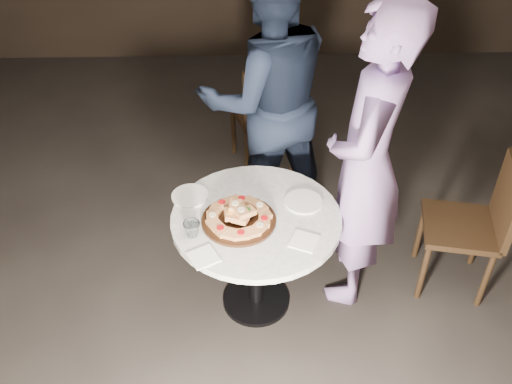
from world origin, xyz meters
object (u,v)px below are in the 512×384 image
chair_far (267,109)px  diner_teal (367,165)px  focaccia_pile (239,215)px  diner_navy (267,98)px  chair_right (479,220)px  table (256,234)px  serving_board (239,220)px  water_glass (192,229)px

chair_far → diner_teal: bearing=95.0°
focaccia_pile → diner_navy: bearing=78.6°
chair_far → chair_right: size_ratio=1.04×
diner_navy → diner_teal: (0.52, -0.72, -0.01)m
chair_right → diner_navy: size_ratio=0.49×
table → diner_teal: 0.72m
focaccia_pile → diner_navy: 0.96m
diner_navy → focaccia_pile: bearing=64.9°
chair_far → chair_right: 1.75m
diner_navy → diner_teal: 0.89m
focaccia_pile → diner_teal: diner_teal is taller
focaccia_pile → chair_right: 1.44m
table → serving_board: bearing=-156.2°
serving_board → chair_far: 1.48m
table → diner_navy: (0.09, 0.88, 0.36)m
water_glass → diner_teal: 1.01m
serving_board → chair_far: size_ratio=0.43×
table → serving_board: (-0.10, -0.04, 0.14)m
table → water_glass: water_glass is taller
serving_board → focaccia_pile: (0.00, 0.00, 0.04)m
focaccia_pile → diner_teal: 0.75m
focaccia_pile → chair_far: bearing=81.6°
chair_far → diner_teal: size_ratio=0.51×
chair_right → table: bearing=-72.9°
serving_board → diner_teal: bearing=15.7°
focaccia_pile → diner_teal: (0.70, 0.20, 0.18)m
water_glass → chair_far: bearing=73.5°
chair_far → water_glass: bearing=57.3°
table → focaccia_pile: (-0.10, -0.04, 0.18)m
chair_right → diner_teal: diner_teal is taller
table → chair_right: bearing=5.9°
focaccia_pile → diner_teal: size_ratio=0.20×
chair_right → focaccia_pile: bearing=-71.6°
chair_right → diner_navy: (-1.23, 0.74, 0.41)m
focaccia_pile → water_glass: (-0.24, -0.10, -0.00)m
chair_far → diner_teal: (0.49, -1.25, 0.38)m
table → chair_far: bearing=85.2°
serving_board → chair_far: chair_far is taller
serving_board → chair_far: bearing=81.6°
chair_right → diner_navy: bearing=-109.9°
table → diner_teal: bearing=14.3°
chair_right → water_glass: bearing=-69.3°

